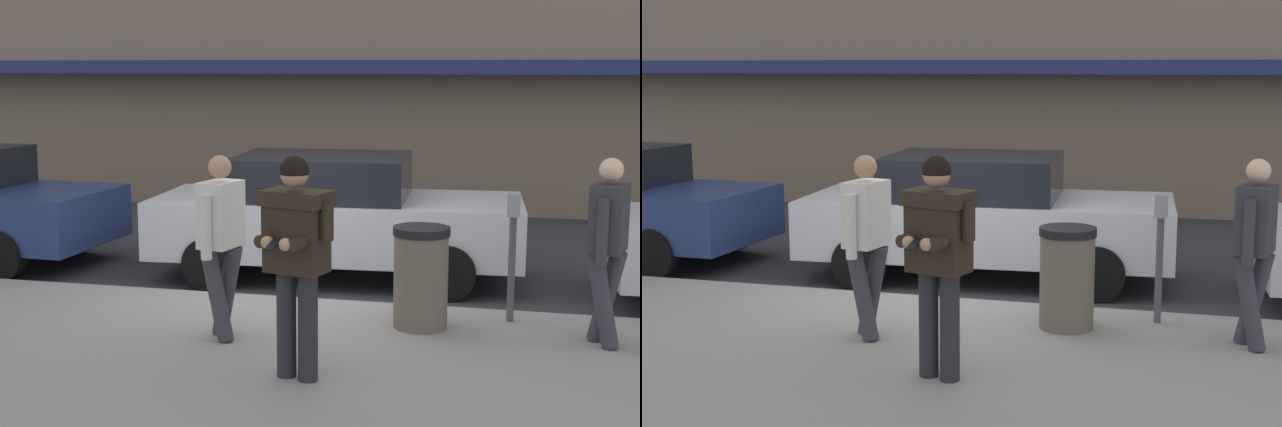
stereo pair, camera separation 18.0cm
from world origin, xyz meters
The scene contains 9 objects.
ground_plane centered at (0.00, 0.00, 0.00)m, with size 80.00×80.00×0.00m, color #333338.
sidewalk centered at (1.00, -2.85, 0.07)m, with size 32.00×5.30×0.14m, color gray.
curb_paint_line centered at (1.00, 0.05, 0.00)m, with size 28.00×0.12×0.01m, color silver.
parked_sedan_mid centered at (0.08, 1.34, 0.79)m, with size 4.60×2.14×1.54m.
man_texting_on_phone centered at (0.66, -2.67, 1.25)m, with size 0.63×0.64×1.81m.
pedestrian_in_light_coat centered at (-0.28, -1.77, 1.11)m, with size 0.39×0.59×1.70m.
pedestrian_with_bag centered at (3.13, -1.15, 1.11)m, with size 0.40×0.71×1.70m.
parking_meter centered at (2.29, -0.60, 0.97)m, with size 0.12×0.18×1.27m.
trash_bin centered at (1.45, -1.00, 0.63)m, with size 0.55×0.55×0.98m.
Camera 2 is at (2.62, -9.25, 2.63)m, focal length 50.00 mm.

